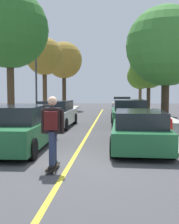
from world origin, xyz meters
TOP-DOWN VIEW (x-y plane):
  - ground at (0.00, 0.00)m, footprint 80.00×80.00m
  - center_line at (0.00, 4.00)m, footprint 0.12×39.20m
  - parked_car_left_nearest at (-2.04, 1.63)m, footprint 2.01×4.47m
  - parked_car_left_near at (-2.04, 7.79)m, footprint 1.95×4.50m
  - parked_car_right_nearest at (2.04, 2.04)m, footprint 1.98×4.41m
  - parked_car_right_near at (2.04, 8.41)m, footprint 2.06×4.67m
  - parked_car_right_far at (2.04, 14.24)m, footprint 2.02×4.52m
  - parked_car_right_farthest at (2.04, 21.38)m, footprint 2.03×4.50m
  - street_tree_left_nearest at (-4.08, 6.40)m, footprint 3.93×3.93m
  - street_tree_left_near at (-4.08, 13.60)m, footprint 2.83×2.83m
  - street_tree_left_far at (-4.08, 22.11)m, footprint 3.84×3.84m
  - street_tree_right_nearest at (4.08, 8.62)m, footprint 4.48×4.48m
  - street_tree_right_near at (4.08, 16.19)m, footprint 3.20×3.20m
  - street_tree_right_far at (4.08, 23.53)m, footprint 2.89×2.89m
  - fire_hydrant at (3.54, 4.37)m, footprint 0.20×0.20m
  - streetlamp at (-3.79, 10.18)m, footprint 0.36×0.24m
  - skateboard at (-0.33, -0.84)m, footprint 0.23×0.84m
  - skateboarder at (-0.33, -0.87)m, footprint 0.58×0.70m

SIDE VIEW (x-z plane):
  - ground at x=0.00m, z-range 0.00..0.00m
  - center_line at x=0.00m, z-range 0.00..0.01m
  - skateboard at x=-0.33m, z-range 0.04..0.14m
  - fire_hydrant at x=3.54m, z-range 0.14..0.84m
  - parked_car_right_far at x=2.04m, z-range 0.01..1.27m
  - parked_car_right_nearest at x=2.04m, z-range -0.01..1.31m
  - parked_car_right_farthest at x=2.04m, z-range -0.03..1.42m
  - parked_car_left_near at x=-2.04m, z-range -0.03..1.43m
  - parked_car_left_nearest at x=-2.04m, z-range -0.03..1.45m
  - parked_car_right_near at x=2.04m, z-range -0.02..1.49m
  - skateboarder at x=-0.33m, z-range 0.22..1.95m
  - streetlamp at x=-3.79m, z-range 0.54..6.10m
  - street_tree_right_far at x=4.08m, z-range 1.16..6.13m
  - street_tree_right_near at x=4.08m, z-range 1.17..6.45m
  - street_tree_right_nearest at x=4.08m, z-range 1.18..7.78m
  - street_tree_left_near at x=-4.08m, z-range 1.63..7.54m
  - street_tree_left_nearest at x=-4.08m, z-range 1.61..8.54m
  - street_tree_left_far at x=-4.08m, z-range 1.72..8.79m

